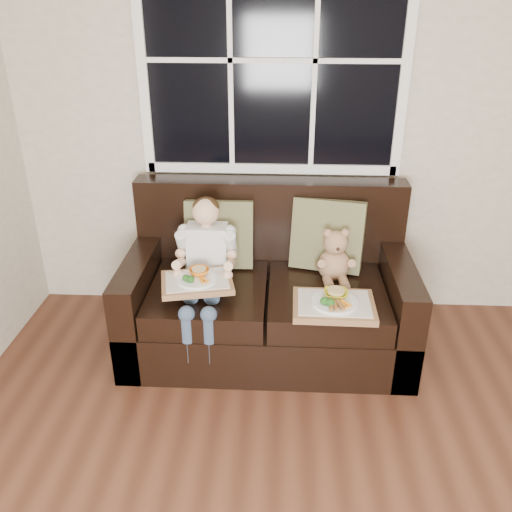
# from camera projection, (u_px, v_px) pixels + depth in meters

# --- Properties ---
(window_back) EXTENTS (1.62, 0.04, 1.37)m
(window_back) POSITION_uv_depth(u_px,v_px,m) (273.00, 60.00, 3.19)
(window_back) COLOR black
(window_back) RESTS_ON room_walls
(loveseat) EXTENTS (1.70, 0.92, 0.96)m
(loveseat) POSITION_uv_depth(u_px,v_px,m) (268.00, 297.00, 3.36)
(loveseat) COLOR black
(loveseat) RESTS_ON ground
(pillow_left) EXTENTS (0.42, 0.20, 0.43)m
(pillow_left) POSITION_uv_depth(u_px,v_px,m) (219.00, 234.00, 3.36)
(pillow_left) COLOR brown
(pillow_left) RESTS_ON loveseat
(pillow_right) EXTENTS (0.47, 0.29, 0.45)m
(pillow_right) POSITION_uv_depth(u_px,v_px,m) (328.00, 235.00, 3.33)
(pillow_right) COLOR brown
(pillow_right) RESTS_ON loveseat
(child) EXTENTS (0.34, 0.58, 0.78)m
(child) POSITION_uv_depth(u_px,v_px,m) (205.00, 258.00, 3.14)
(child) COLOR silver
(child) RESTS_ON loveseat
(teddy_bear) EXTENTS (0.21, 0.26, 0.34)m
(teddy_bear) POSITION_uv_depth(u_px,v_px,m) (334.00, 259.00, 3.22)
(teddy_bear) COLOR tan
(teddy_bear) RESTS_ON loveseat
(tray_left) EXTENTS (0.44, 0.37, 0.09)m
(tray_left) POSITION_uv_depth(u_px,v_px,m) (197.00, 281.00, 3.00)
(tray_left) COLOR #946143
(tray_left) RESTS_ON child
(tray_right) EXTENTS (0.45, 0.35, 0.10)m
(tray_right) POSITION_uv_depth(u_px,v_px,m) (334.00, 304.00, 2.95)
(tray_right) COLOR #946143
(tray_right) RESTS_ON loveseat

